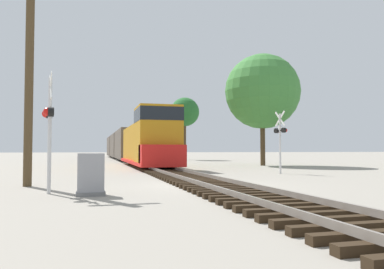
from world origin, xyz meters
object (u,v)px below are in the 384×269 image
at_px(freight_train, 125,146).
at_px(utility_pole, 29,70).
at_px(tree_far_right, 262,92).
at_px(crossing_signal_near, 49,120).
at_px(tree_mid_background, 185,112).
at_px(crossing_signal_far, 280,135).
at_px(relay_cabinet, 91,175).

distance_m(freight_train, utility_pole, 36.76).
bearing_deg(tree_far_right, crossing_signal_near, -131.93).
bearing_deg(tree_mid_background, crossing_signal_near, -110.05).
bearing_deg(utility_pole, crossing_signal_far, 18.81).
xyz_separation_m(freight_train, crossing_signal_near, (-5.74, -38.84, 0.37)).
bearing_deg(crossing_signal_near, tree_far_right, 128.41).
bearing_deg(crossing_signal_far, utility_pole, 99.94).
bearing_deg(utility_pole, tree_mid_background, 67.06).
bearing_deg(relay_cabinet, tree_mid_background, 72.09).
height_order(freight_train, relay_cabinet, freight_train).
relative_size(freight_train, tree_mid_background, 6.57).
height_order(relay_cabinet, tree_mid_background, tree_mid_background).
xyz_separation_m(relay_cabinet, utility_pole, (-2.37, 3.63, 3.87)).
relative_size(freight_train, relay_cabinet, 44.55).
bearing_deg(tree_mid_background, relay_cabinet, -107.91).
xyz_separation_m(freight_train, utility_pole, (-6.78, -36.04, 2.52)).
xyz_separation_m(crossing_signal_far, tree_far_right, (4.02, 10.74, 4.38)).
height_order(freight_train, crossing_signal_far, freight_train).
bearing_deg(relay_cabinet, freight_train, 83.66).
relative_size(freight_train, crossing_signal_near, 14.83).
xyz_separation_m(relay_cabinet, tree_far_right, (14.87, 18.88, 6.04)).
bearing_deg(crossing_signal_far, tree_mid_background, -12.19).
xyz_separation_m(freight_train, relay_cabinet, (-4.41, -39.67, -1.35)).
xyz_separation_m(crossing_signal_near, utility_pole, (-1.04, 2.79, 2.15)).
height_order(crossing_signal_near, tree_mid_background, tree_mid_background).
bearing_deg(relay_cabinet, utility_pole, 123.19).
bearing_deg(tree_mid_background, utility_pole, -112.94).
bearing_deg(relay_cabinet, crossing_signal_far, 36.85).
distance_m(relay_cabinet, tree_far_right, 24.78).
relative_size(crossing_signal_near, crossing_signal_far, 1.05).
xyz_separation_m(crossing_signal_far, tree_mid_background, (1.80, 31.00, 4.43)).
height_order(crossing_signal_far, relay_cabinet, crossing_signal_far).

